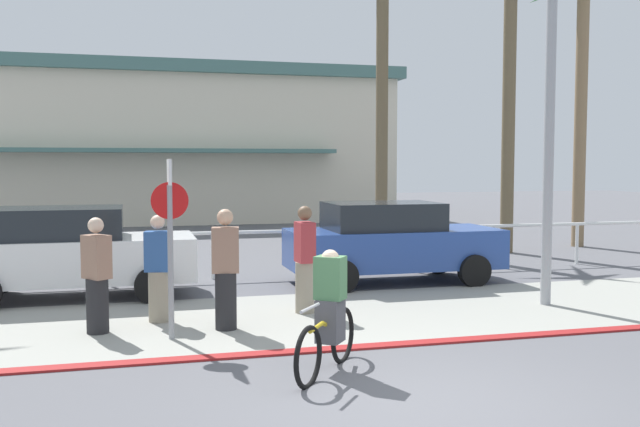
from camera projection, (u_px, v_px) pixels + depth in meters
ground_plane at (253, 267)px, 17.08m from camera, size 80.00×80.00×0.00m
sidewalk_strip at (312, 317)px, 11.49m from camera, size 44.00×4.00×0.02m
curb_paint at (349, 348)px, 9.56m from camera, size 44.00×0.24×0.03m
building_backdrop at (152, 146)px, 33.24m from camera, size 20.84×12.41×6.61m
rail_fence at (264, 239)px, 15.57m from camera, size 24.88×0.08×1.04m
stop_sign_bike_lane at (170, 222)px, 9.91m from camera, size 0.52×0.56×2.56m
streetlight_curb at (559, 58)px, 11.97m from camera, size 0.24×2.54×7.50m
palm_tree_2 at (382, 39)px, 20.80m from camera, size 2.79×3.19×8.66m
palm_tree_3 at (510, 22)px, 19.52m from camera, size 3.48×2.98×8.73m
palm_tree_4 at (581, 50)px, 21.05m from camera, size 3.26×3.10×8.13m
car_white_1 at (70, 252)px, 13.09m from camera, size 4.40×2.02×1.69m
car_blue_2 at (391, 241)px, 14.80m from camera, size 4.40×2.02×1.69m
cyclist_yellow_0 at (329, 314)px, 8.48m from camera, size 1.15×1.48×1.50m
pedestrian_0 at (305, 264)px, 11.74m from camera, size 0.34×0.42×1.80m
pedestrian_1 at (97, 280)px, 10.33m from camera, size 0.45×0.48×1.72m
pedestrian_2 at (158, 273)px, 11.08m from camera, size 0.44×0.38×1.70m
pedestrian_3 at (226, 274)px, 10.56m from camera, size 0.43×0.36×1.83m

